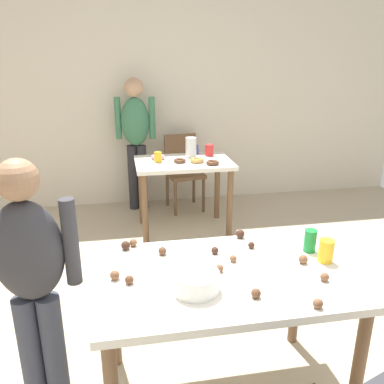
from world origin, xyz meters
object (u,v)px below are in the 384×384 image
at_px(dining_table_far, 184,173).
at_px(pitcher_far, 191,147).
at_px(dining_table_near, 224,290).
at_px(chair_far_table, 183,167).
at_px(soda_can, 310,241).
at_px(person_girl_near, 32,276).
at_px(mixing_bowl, 196,281).
at_px(person_adult_far, 136,133).

xyz_separation_m(dining_table_far, pitcher_far, (0.10, 0.16, 0.23)).
relative_size(dining_table_near, chair_far_table, 1.42).
distance_m(chair_far_table, soda_can, 2.74).
bearing_deg(soda_can, dining_table_near, -164.65).
bearing_deg(dining_table_far, person_girl_near, -116.20).
distance_m(dining_table_far, mixing_bowl, 2.33).
relative_size(dining_table_near, mixing_bowl, 5.74).
distance_m(dining_table_far, person_girl_near, 2.37).
distance_m(dining_table_near, person_girl_near, 0.91).
distance_m(dining_table_far, chair_far_table, 0.70).
bearing_deg(dining_table_far, person_adult_far, 121.22).
height_order(dining_table_near, pitcher_far, pitcher_far).
xyz_separation_m(chair_far_table, person_adult_far, (-0.53, 0.04, 0.41)).
bearing_deg(dining_table_far, soda_can, -80.00).
bearing_deg(soda_can, pitcher_far, 96.64).
xyz_separation_m(dining_table_near, mixing_bowl, (-0.17, -0.12, 0.14)).
xyz_separation_m(dining_table_far, chair_far_table, (0.10, 0.68, -0.12)).
height_order(person_girl_near, mixing_bowl, person_girl_near).
height_order(dining_table_far, mixing_bowl, mixing_bowl).
bearing_deg(person_adult_far, person_girl_near, -102.18).
relative_size(person_girl_near, mixing_bowl, 6.27).
height_order(person_adult_far, mixing_bowl, person_adult_far).
bearing_deg(chair_far_table, person_adult_far, 176.12).
bearing_deg(pitcher_far, mixing_bowl, -99.72).
distance_m(dining_table_near, mixing_bowl, 0.25).
bearing_deg(dining_table_far, pitcher_far, 56.29).
bearing_deg(chair_far_table, dining_table_near, -94.96).
height_order(dining_table_near, dining_table_far, same).
xyz_separation_m(chair_far_table, soda_can, (0.26, -2.71, 0.31)).
relative_size(dining_table_far, soda_can, 7.83).
bearing_deg(soda_can, chair_far_table, 95.44).
relative_size(dining_table_near, person_adult_far, 0.81).
xyz_separation_m(chair_far_table, mixing_bowl, (-0.42, -2.98, 0.30)).
relative_size(chair_far_table, person_girl_near, 0.64).
bearing_deg(dining_table_far, chair_far_table, 81.60).
bearing_deg(chair_far_table, soda_can, -84.56).
height_order(person_girl_near, person_adult_far, person_adult_far).
bearing_deg(person_girl_near, person_adult_far, 77.82).
xyz_separation_m(mixing_bowl, soda_can, (0.67, 0.26, 0.02)).
bearing_deg(dining_table_near, pitcher_far, 83.85).
height_order(person_girl_near, soda_can, person_girl_near).
height_order(mixing_bowl, pitcher_far, pitcher_far).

